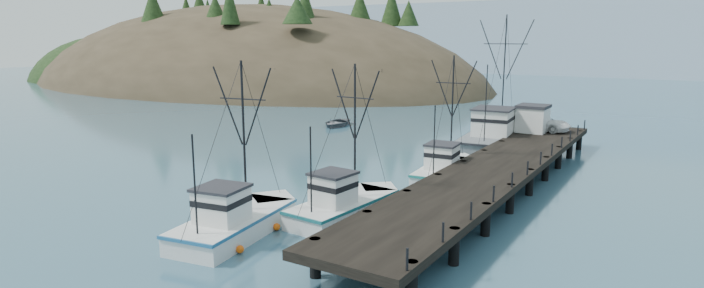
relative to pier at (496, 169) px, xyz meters
name	(u,v)px	position (x,y,z in m)	size (l,w,h in m)	color
ground	(211,216)	(-14.00, -16.00, -1.69)	(400.00, 400.00, 0.00)	#32596F
pier	(496,169)	(0.00, 0.00, 0.00)	(6.00, 44.00, 2.00)	black
headland	(231,101)	(-88.95, 62.61, -6.24)	(134.80, 78.00, 51.00)	#382D1E
distant_ridge	(635,75)	(-4.00, 154.00, -1.69)	(360.00, 40.00, 26.00)	#9EB2C6
distant_ridge_far	(494,68)	(-54.00, 169.00, -1.69)	(180.00, 25.00, 18.00)	silver
moored_sailboats	(328,99)	(-44.71, 42.64, -1.36)	(24.81, 18.20, 6.35)	white
trawler_near	(346,205)	(-6.24, -11.45, -0.87)	(3.92, 10.00, 10.28)	white
trawler_mid	(238,220)	(-10.10, -17.49, -0.87)	(4.93, 10.69, 10.61)	white
trawler_far	(447,170)	(-4.38, 1.03, -0.87)	(4.02, 10.13, 10.49)	white
work_vessel	(497,137)	(-4.85, 15.99, -0.46)	(6.56, 17.42, 14.26)	slate
pier_shed	(533,118)	(-1.50, 16.70, 1.73)	(3.00, 3.20, 2.80)	silver
pickup_truck	(542,123)	(-0.87, 18.00, 1.12)	(2.68, 5.80, 1.61)	white
motorboat	(336,126)	(-27.56, 19.46, -1.69)	(4.18, 5.85, 1.21)	#51545A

